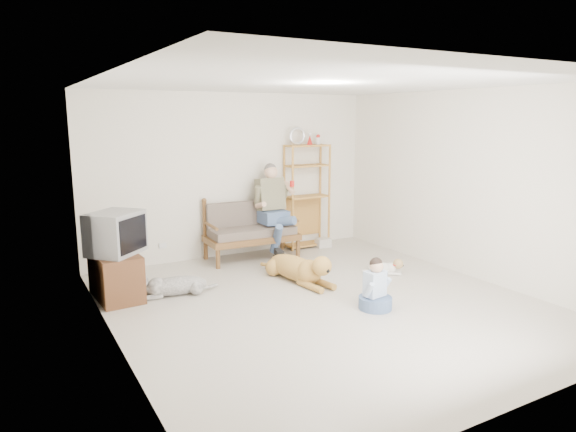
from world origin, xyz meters
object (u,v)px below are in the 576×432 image
tv_stand (115,275)px  golden_retriever (300,268)px  etagere (307,195)px  loveseat (250,229)px

tv_stand → golden_retriever: (2.42, -0.60, -0.11)m
etagere → tv_stand: (-3.54, -1.06, -0.64)m
etagere → golden_retriever: etagere is taller
golden_retriever → etagere: bearing=47.9°
tv_stand → golden_retriever: tv_stand is taller
loveseat → golden_retriever: (0.07, -1.50, -0.29)m
tv_stand → golden_retriever: size_ratio=0.60×
loveseat → etagere: etagere is taller
tv_stand → golden_retriever: bearing=-17.5°
etagere → tv_stand: etagere is taller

